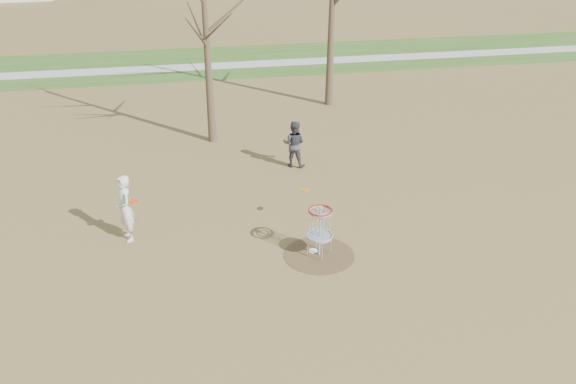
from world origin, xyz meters
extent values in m
plane|color=brown|center=(0.00, 0.00, 0.00)|extent=(160.00, 160.00, 0.00)
cube|color=#2D5119|center=(0.00, 21.00, 0.01)|extent=(160.00, 8.00, 0.01)
cube|color=#9E9E99|center=(0.00, 20.00, 0.01)|extent=(160.00, 1.50, 0.01)
cylinder|color=#47331E|center=(0.00, 0.00, 0.01)|extent=(1.80, 1.80, 0.01)
imported|color=silver|center=(-4.75, 1.77, 0.91)|extent=(0.61, 0.76, 1.82)
imported|color=#37363C|center=(0.53, 5.59, 0.80)|extent=(0.96, 0.88, 1.60)
cylinder|color=white|center=(-0.11, 0.19, 0.02)|extent=(0.22, 0.22, 0.02)
cylinder|color=orange|center=(-0.01, 1.59, 1.09)|extent=(0.22, 0.22, 0.07)
cylinder|color=red|center=(-4.50, 1.65, 1.15)|extent=(0.22, 0.22, 0.02)
cylinder|color=#9EA3AD|center=(0.00, 0.00, 0.68)|extent=(0.05, 0.05, 1.35)
cylinder|color=#9EA3AD|center=(0.00, 0.00, 0.55)|extent=(0.64, 0.64, 0.04)
torus|color=#9EA3AD|center=(0.00, 0.00, 1.25)|extent=(0.60, 0.60, 0.04)
torus|color=#B00B13|center=(0.00, 0.00, 1.28)|extent=(0.60, 0.60, 0.04)
cone|color=#382B1E|center=(-2.00, 8.50, 3.75)|extent=(0.32, 0.32, 7.50)
cone|color=#382B1E|center=(3.50, 12.00, 4.25)|extent=(0.36, 0.36, 8.50)
camera|label=1|loc=(-3.15, -11.59, 7.79)|focal=35.00mm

